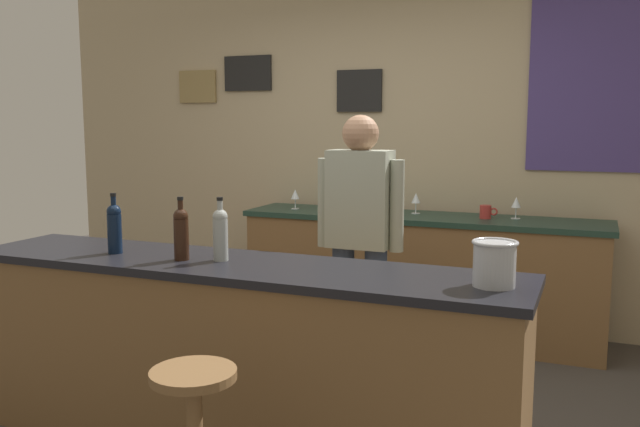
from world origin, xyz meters
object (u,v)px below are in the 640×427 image
object	(u,v)px
wine_glass_a	(295,195)
wine_glass_c	(416,199)
coffee_mug	(486,212)
ice_bucket	(494,262)
wine_glass_d	(516,203)
wine_bottle_a	(114,227)
bar_stool	(195,427)
wine_glass_b	(337,196)
wine_bottle_c	(220,232)
bartender	(360,234)
wine_bottle_b	(181,232)

from	to	relation	value
wine_glass_a	wine_glass_c	world-z (taller)	same
wine_glass_a	coffee_mug	distance (m)	1.47
ice_bucket	wine_glass_d	bearing A→B (deg)	94.02
wine_bottle_a	ice_bucket	size ratio (longest dim) A/B	1.63
bar_stool	wine_glass_b	world-z (taller)	wine_glass_b
wine_bottle_c	coffee_mug	distance (m)	2.26
bartender	wine_glass_a	distance (m)	1.46
wine_glass_c	coffee_mug	bearing A→B (deg)	-6.91
wine_glass_d	wine_bottle_c	bearing A→B (deg)	-118.07
wine_glass_c	wine_bottle_b	bearing A→B (deg)	-105.31
wine_glass_a	wine_bottle_c	bearing A→B (deg)	-75.28
wine_bottle_b	wine_glass_b	size ratio (longest dim) A/B	1.97
wine_glass_d	wine_bottle_a	bearing A→B (deg)	-128.41
bar_stool	wine_glass_d	distance (m)	3.03
wine_bottle_b	coffee_mug	world-z (taller)	wine_bottle_b
wine_bottle_b	wine_glass_b	distance (m)	2.15
wine_bottle_c	wine_bottle_a	bearing A→B (deg)	-175.44
wine_bottle_b	wine_glass_a	bearing A→B (deg)	99.50
wine_bottle_a	coffee_mug	bearing A→B (deg)	53.98
ice_bucket	wine_glass_d	xyz separation A→B (m)	(-0.15, 2.14, -0.01)
wine_bottle_a	wine_glass_b	bearing A→B (deg)	80.00
wine_glass_a	wine_glass_c	xyz separation A→B (m)	(0.94, 0.10, 0.00)
wine_glass_a	coffee_mug	world-z (taller)	wine_glass_a
ice_bucket	coffee_mug	xyz separation A→B (m)	(-0.35, 2.07, -0.07)
wine_bottle_c	wine_glass_b	bearing A→B (deg)	95.75
bartender	wine_glass_b	size ratio (longest dim) A/B	10.45
wine_bottle_b	ice_bucket	xyz separation A→B (m)	(1.47, 0.04, -0.04)
wine_glass_c	wine_bottle_a	bearing A→B (deg)	-114.86
bar_stool	coffee_mug	world-z (taller)	coffee_mug
wine_glass_a	coffee_mug	bearing A→B (deg)	1.47
bartender	wine_bottle_b	bearing A→B (deg)	-121.54
wine_bottle_b	wine_glass_c	distance (m)	2.25
bartender	coffee_mug	distance (m)	1.28
wine_glass_b	wine_glass_d	distance (m)	1.34
bartender	wine_bottle_a	bearing A→B (deg)	-136.60
bartender	bar_stool	bearing A→B (deg)	-92.75
bar_stool	wine_glass_b	xyz separation A→B (m)	(-0.53, 2.84, 0.55)
bar_stool	coffee_mug	size ratio (longest dim) A/B	5.44
wine_bottle_c	wine_glass_c	xyz separation A→B (m)	(0.41, 2.11, -0.05)
coffee_mug	wine_bottle_a	bearing A→B (deg)	-126.02
wine_bottle_c	wine_glass_d	xyz separation A→B (m)	(1.13, 2.12, -0.05)
bar_stool	coffee_mug	xyz separation A→B (m)	(0.62, 2.79, 0.49)
bar_stool	wine_bottle_c	world-z (taller)	wine_bottle_c
bar_stool	wine_bottle_a	world-z (taller)	wine_bottle_a
wine_bottle_b	wine_glass_a	world-z (taller)	wine_bottle_b
wine_bottle_c	wine_glass_c	bearing A→B (deg)	78.95
wine_glass_b	bartender	bearing A→B (deg)	-63.33
wine_glass_a	wine_glass_c	size ratio (longest dim) A/B	1.00
wine_bottle_b	wine_glass_c	xyz separation A→B (m)	(0.60, 2.17, -0.05)
bar_stool	wine_glass_c	distance (m)	2.91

